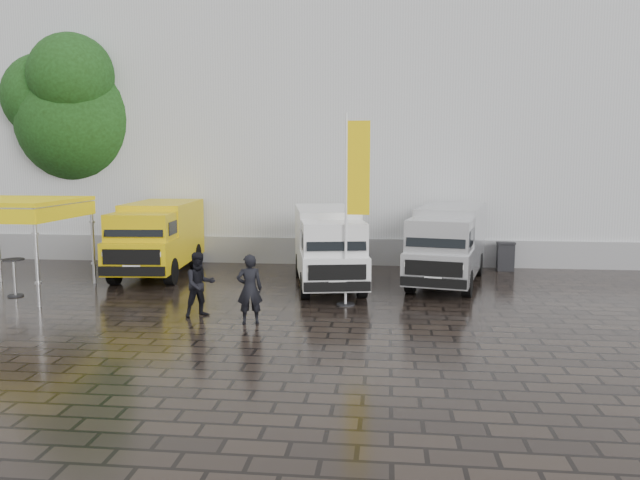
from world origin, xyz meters
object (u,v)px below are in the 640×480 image
(flagpole, at_px, (353,199))
(wheelie_bin, at_px, (505,256))
(van_yellow, at_px, (157,239))
(person_tent, at_px, (200,284))
(person_front, at_px, (250,289))
(van_silver, at_px, (448,246))
(canopy_tent, at_px, (12,205))
(cocktail_table, at_px, (15,278))
(van_white, at_px, (328,248))

(flagpole, xyz_separation_m, wheelie_bin, (5.15, 6.01, -2.39))
(van_yellow, relative_size, person_tent, 3.26)
(wheelie_bin, relative_size, person_front, 0.60)
(van_silver, xyz_separation_m, canopy_tent, (-12.83, -2.92, 1.42))
(person_front, bearing_deg, flagpole, -151.53)
(person_front, bearing_deg, wheelie_bin, -146.74)
(van_yellow, distance_m, cocktail_table, 4.77)
(wheelie_bin, distance_m, person_tent, 11.74)
(wheelie_bin, xyz_separation_m, person_tent, (-8.91, -7.63, 0.31))
(person_tent, bearing_deg, van_yellow, 84.35)
(cocktail_table, bearing_deg, flagpole, -0.37)
(canopy_tent, distance_m, flagpole, 10.00)
(flagpole, height_order, cocktail_table, flagpole)
(van_silver, height_order, cocktail_table, van_silver)
(canopy_tent, height_order, cocktail_table, canopy_tent)
(canopy_tent, xyz_separation_m, person_tent, (6.23, -2.03, -1.82))
(person_front, bearing_deg, cocktail_table, -30.92)
(van_yellow, bearing_deg, van_white, -16.09)
(canopy_tent, xyz_separation_m, cocktail_table, (0.17, -0.36, -2.09))
(van_white, height_order, van_silver, van_silver)
(flagpole, distance_m, cocktail_table, 10.09)
(wheelie_bin, bearing_deg, cocktail_table, -154.55)
(flagpole, bearing_deg, person_tent, -156.77)
(wheelie_bin, bearing_deg, canopy_tent, -155.95)
(van_yellow, distance_m, flagpole, 8.05)
(flagpole, distance_m, person_front, 3.81)
(canopy_tent, height_order, wheelie_bin, canopy_tent)
(person_tent, bearing_deg, van_silver, 1.04)
(flagpole, relative_size, person_front, 3.04)
(canopy_tent, relative_size, wheelie_bin, 3.33)
(van_white, relative_size, cocktail_table, 5.04)
(canopy_tent, bearing_deg, van_yellow, 47.49)
(van_white, relative_size, canopy_tent, 1.63)
(van_yellow, height_order, person_front, van_yellow)
(canopy_tent, distance_m, cocktail_table, 2.13)
(van_white, xyz_separation_m, flagpole, (0.91, -2.54, 1.70))
(person_front, height_order, person_tent, person_front)
(van_white, relative_size, wheelie_bin, 5.41)
(van_yellow, relative_size, flagpole, 1.03)
(canopy_tent, distance_m, person_front, 8.26)
(cocktail_table, distance_m, person_front, 7.79)
(canopy_tent, relative_size, cocktail_table, 3.10)
(flagpole, xyz_separation_m, person_front, (-2.36, -2.17, -2.05))
(van_white, distance_m, van_silver, 3.83)
(flagpole, bearing_deg, van_silver, 49.65)
(person_tent, bearing_deg, van_white, 19.64)
(van_white, bearing_deg, wheelie_bin, 19.24)
(flagpole, height_order, person_front, flagpole)
(van_white, relative_size, person_tent, 3.38)
(cocktail_table, relative_size, wheelie_bin, 1.07)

